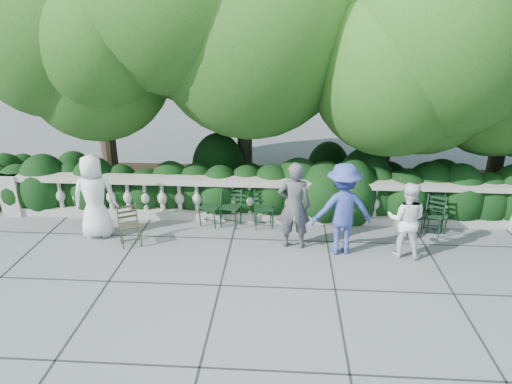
# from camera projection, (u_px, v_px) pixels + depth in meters

# --- Properties ---
(ground) EXTENTS (90.00, 90.00, 0.00)m
(ground) POSITION_uv_depth(u_px,v_px,m) (253.00, 258.00, 8.88)
(ground) COLOR #5A5E62
(ground) RESTS_ON ground
(balustrade) EXTENTS (12.00, 0.44, 1.00)m
(balustrade) POSITION_uv_depth(u_px,v_px,m) (258.00, 200.00, 10.38)
(balustrade) COLOR #9E998E
(balustrade) RESTS_ON ground
(shrub_hedge) EXTENTS (15.00, 2.60, 1.70)m
(shrub_hedge) POSITION_uv_depth(u_px,v_px,m) (261.00, 200.00, 11.67)
(shrub_hedge) COLOR black
(shrub_hedge) RESTS_ON ground
(tree_canopy) EXTENTS (15.04, 6.52, 6.78)m
(tree_canopy) POSITION_uv_depth(u_px,v_px,m) (292.00, 37.00, 10.38)
(tree_canopy) COLOR #3F3023
(tree_canopy) RESTS_ON ground
(chair_b) EXTENTS (0.57, 0.59, 0.84)m
(chair_b) POSITION_uv_depth(u_px,v_px,m) (208.00, 228.00, 10.17)
(chair_b) COLOR black
(chair_b) RESTS_ON ground
(chair_c) EXTENTS (0.51, 0.54, 0.84)m
(chair_c) POSITION_uv_depth(u_px,v_px,m) (264.00, 230.00, 10.07)
(chair_c) COLOR black
(chair_c) RESTS_ON ground
(chair_d) EXTENTS (0.55, 0.58, 0.84)m
(chair_d) POSITION_uv_depth(u_px,v_px,m) (228.00, 228.00, 10.15)
(chair_d) COLOR black
(chair_d) RESTS_ON ground
(chair_e) EXTENTS (0.61, 0.63, 0.84)m
(chair_e) POSITION_uv_depth(u_px,v_px,m) (429.00, 236.00, 9.77)
(chair_e) COLOR black
(chair_e) RESTS_ON ground
(chair_f) EXTENTS (0.47, 0.51, 0.84)m
(chair_f) POSITION_uv_depth(u_px,v_px,m) (435.00, 234.00, 9.88)
(chair_f) COLOR black
(chair_f) RESTS_ON ground
(chair_weathered) EXTENTS (0.61, 0.63, 0.84)m
(chair_weathered) POSITION_uv_depth(u_px,v_px,m) (133.00, 248.00, 9.28)
(chair_weathered) COLOR black
(chair_weathered) RESTS_ON ground
(person_businessman) EXTENTS (0.96, 0.70, 1.80)m
(person_businessman) POSITION_uv_depth(u_px,v_px,m) (94.00, 196.00, 9.49)
(person_businessman) COLOR white
(person_businessman) RESTS_ON ground
(person_woman_grey) EXTENTS (0.67, 0.45, 1.79)m
(person_woman_grey) POSITION_uv_depth(u_px,v_px,m) (294.00, 206.00, 9.03)
(person_woman_grey) COLOR #44444A
(person_woman_grey) RESTS_ON ground
(person_casual_man) EXTENTS (0.86, 0.74, 1.51)m
(person_casual_man) POSITION_uv_depth(u_px,v_px,m) (406.00, 220.00, 8.75)
(person_casual_man) COLOR white
(person_casual_man) RESTS_ON ground
(person_older_blue) EXTENTS (1.29, 0.87, 1.84)m
(person_older_blue) POSITION_uv_depth(u_px,v_px,m) (342.00, 209.00, 8.81)
(person_older_blue) COLOR #324296
(person_older_blue) RESTS_ON ground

